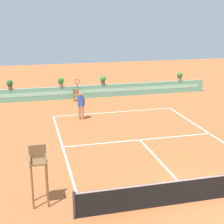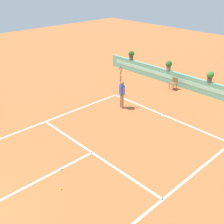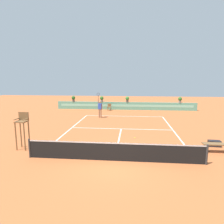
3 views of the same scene
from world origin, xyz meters
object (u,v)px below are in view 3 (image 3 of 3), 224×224
(umpire_chair, at_px, (22,126))
(potted_plant_centre, at_px, (127,99))
(potted_plant_left, at_px, (102,99))
(bench_courtside, at_px, (218,146))
(gear_bag, at_px, (214,143))
(tennis_player, at_px, (100,108))
(tennis_ball_near_baseline, at_px, (135,138))
(ball_kid_chair, at_px, (109,107))
(potted_plant_far_right, at_px, (180,99))
(tennis_ball_mid_court, at_px, (121,134))
(potted_plant_far_left, at_px, (73,98))

(umpire_chair, distance_m, potted_plant_centre, 16.16)
(potted_plant_left, bearing_deg, bench_courtside, -59.36)
(gear_bag, xyz_separation_m, potted_plant_left, (-8.93, 13.65, 1.23))
(tennis_player, bearing_deg, gear_bag, -44.30)
(tennis_ball_near_baseline, bearing_deg, ball_kid_chair, 104.80)
(potted_plant_far_right, xyz_separation_m, potted_plant_centre, (-6.63, 0.00, 0.00))
(bench_courtside, relative_size, potted_plant_left, 2.21)
(tennis_ball_mid_court, distance_m, potted_plant_centre, 11.82)
(potted_plant_far_right, bearing_deg, tennis_player, -149.10)
(potted_plant_centre, bearing_deg, ball_kid_chair, -162.09)
(tennis_ball_near_baseline, bearing_deg, potted_plant_centre, 93.83)
(tennis_player, bearing_deg, tennis_ball_near_baseline, -62.93)
(tennis_ball_mid_court, relative_size, potted_plant_far_right, 0.09)
(gear_bag, height_order, potted_plant_far_right, potted_plant_far_right)
(bench_courtside, bearing_deg, potted_plant_far_left, 130.39)
(tennis_ball_near_baseline, distance_m, potted_plant_far_right, 13.80)
(ball_kid_chair, bearing_deg, umpire_chair, -103.37)
(potted_plant_far_right, relative_size, potted_plant_far_left, 1.00)
(potted_plant_far_left, bearing_deg, potted_plant_far_right, 0.00)
(bench_courtside, xyz_separation_m, potted_plant_far_right, (1.27, 14.67, 1.04))
(umpire_chair, xyz_separation_m, bench_courtside, (11.04, 0.46, -0.97))
(tennis_ball_near_baseline, xyz_separation_m, potted_plant_centre, (-0.83, 12.45, 1.38))
(potted_plant_far_right, bearing_deg, potted_plant_left, 180.00)
(umpire_chair, xyz_separation_m, gear_bag, (11.28, 1.48, -1.16))
(umpire_chair, bearing_deg, tennis_ball_mid_court, 31.60)
(gear_bag, bearing_deg, potted_plant_centre, 112.29)
(potted_plant_far_right, bearing_deg, potted_plant_far_left, 180.00)
(tennis_ball_near_baseline, bearing_deg, potted_plant_far_left, 122.60)
(tennis_ball_mid_court, bearing_deg, potted_plant_far_left, 120.67)
(tennis_player, relative_size, tennis_ball_mid_court, 38.01)
(potted_plant_left, bearing_deg, potted_plant_centre, 0.00)
(tennis_player, bearing_deg, potted_plant_centre, 64.30)
(potted_plant_far_right, distance_m, potted_plant_far_left, 13.76)
(ball_kid_chair, relative_size, potted_plant_centre, 1.17)
(umpire_chair, relative_size, gear_bag, 3.06)
(potted_plant_left, height_order, potted_plant_centre, same)
(potted_plant_centre, bearing_deg, tennis_ball_mid_court, -90.83)
(umpire_chair, height_order, potted_plant_far_right, umpire_chair)
(tennis_player, height_order, tennis_ball_mid_court, tennis_player)
(ball_kid_chair, relative_size, bench_courtside, 0.53)
(potted_plant_left, relative_size, potted_plant_centre, 1.00)
(gear_bag, height_order, tennis_player, tennis_player)
(umpire_chair, distance_m, ball_kid_chair, 14.82)
(gear_bag, height_order, potted_plant_centre, potted_plant_centre)
(tennis_ball_near_baseline, height_order, potted_plant_far_left, potted_plant_far_left)
(bench_courtside, height_order, potted_plant_left, potted_plant_left)
(tennis_ball_near_baseline, bearing_deg, gear_bag, -14.14)
(potted_plant_far_left, bearing_deg, bench_courtside, -49.61)
(tennis_ball_near_baseline, relative_size, potted_plant_centre, 0.09)
(ball_kid_chair, bearing_deg, potted_plant_left, 145.64)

